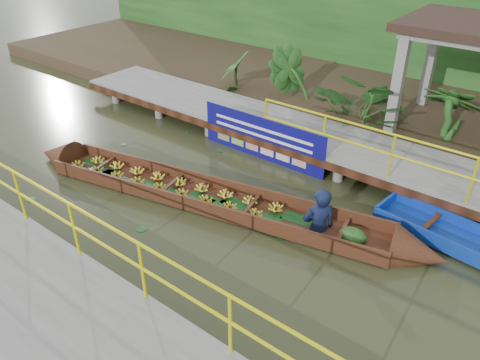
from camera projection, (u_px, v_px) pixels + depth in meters
The scene contains 7 objects.
ground at pixel (233, 218), 9.70m from camera, with size 80.00×80.00×0.00m, color #2C2E17.
land_strip at pixel (382, 101), 14.66m from camera, with size 30.00×8.00×0.45m, color #37291B.
far_dock at pixel (318, 140), 11.76m from camera, with size 16.00×2.06×1.66m.
foliage_backdrop at pixel (421, 29), 15.44m from camera, with size 30.00×0.80×4.00m, color #183C13.
vendor_boat at pixel (225, 196), 9.89m from camera, with size 9.67×2.93×2.28m.
blue_banner at pixel (262, 138), 11.64m from camera, with size 3.57×0.04×1.12m.
tropical_plants at pixel (438, 113), 11.51m from camera, with size 14.12×1.12×1.41m.
Camera 1 is at (4.96, -6.16, 5.67)m, focal length 35.00 mm.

